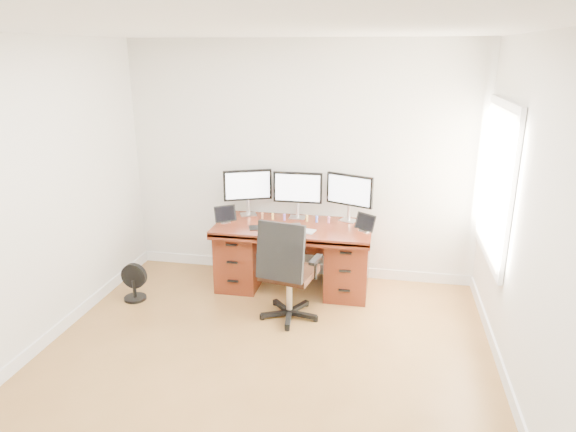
% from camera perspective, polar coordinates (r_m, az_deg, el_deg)
% --- Properties ---
extents(ground, '(4.50, 4.50, 0.00)m').
position_cam_1_polar(ground, '(4.36, -3.94, -18.10)').
color(ground, olive).
rests_on(ground, ground).
extents(back_wall, '(4.00, 0.10, 2.70)m').
position_cam_1_polar(back_wall, '(5.86, 1.40, 5.94)').
color(back_wall, silver).
rests_on(back_wall, ground).
extents(right_wall, '(0.10, 4.50, 2.70)m').
position_cam_1_polar(right_wall, '(3.86, 26.10, -2.25)').
color(right_wall, silver).
rests_on(right_wall, ground).
extents(desk, '(1.70, 0.80, 0.75)m').
position_cam_1_polar(desk, '(5.74, 0.63, -4.22)').
color(desk, '#572011').
rests_on(desk, ground).
extents(office_chair, '(0.66, 0.66, 1.06)m').
position_cam_1_polar(office_chair, '(5.09, -0.06, -7.89)').
color(office_chair, black).
rests_on(office_chair, ground).
extents(floor_fan, '(0.28, 0.24, 0.41)m').
position_cam_1_polar(floor_fan, '(5.78, -16.76, -7.11)').
color(floor_fan, black).
rests_on(floor_fan, ground).
extents(monitor_left, '(0.52, 0.24, 0.53)m').
position_cam_1_polar(monitor_left, '(5.87, -4.51, 3.26)').
color(monitor_left, silver).
rests_on(monitor_left, desk).
extents(monitor_center, '(0.55, 0.14, 0.53)m').
position_cam_1_polar(monitor_center, '(5.75, 1.08, 3.00)').
color(monitor_center, silver).
rests_on(monitor_center, desk).
extents(monitor_right, '(0.52, 0.24, 0.53)m').
position_cam_1_polar(monitor_right, '(5.68, 6.85, 2.69)').
color(monitor_right, silver).
rests_on(monitor_right, desk).
extents(tablet_left, '(0.24, 0.19, 0.19)m').
position_cam_1_polar(tablet_left, '(5.70, -7.02, 0.10)').
color(tablet_left, silver).
rests_on(tablet_left, desk).
extents(tablet_right, '(0.23, 0.20, 0.19)m').
position_cam_1_polar(tablet_right, '(5.44, 8.56, -0.83)').
color(tablet_right, silver).
rests_on(tablet_right, desk).
extents(keyboard, '(0.31, 0.20, 0.01)m').
position_cam_1_polar(keyboard, '(5.38, 0.02, -1.70)').
color(keyboard, white).
rests_on(keyboard, desk).
extents(trackpad, '(0.17, 0.17, 0.01)m').
position_cam_1_polar(trackpad, '(5.39, 2.22, -1.71)').
color(trackpad, silver).
rests_on(trackpad, desk).
extents(drawing_tablet, '(0.28, 0.23, 0.01)m').
position_cam_1_polar(drawing_tablet, '(5.51, -3.06, -1.28)').
color(drawing_tablet, black).
rests_on(drawing_tablet, desk).
extents(phone, '(0.15, 0.11, 0.01)m').
position_cam_1_polar(phone, '(5.60, 0.71, -0.94)').
color(phone, black).
rests_on(phone, desk).
extents(figurine_brown, '(0.03, 0.03, 0.08)m').
position_cam_1_polar(figurine_brown, '(5.79, -2.89, 0.08)').
color(figurine_brown, '#955F40').
rests_on(figurine_brown, desk).
extents(figurine_orange, '(0.03, 0.03, 0.08)m').
position_cam_1_polar(figurine_orange, '(5.77, -1.71, 0.01)').
color(figurine_orange, '#F8C451').
rests_on(figurine_orange, desk).
extents(figurine_purple, '(0.03, 0.03, 0.08)m').
position_cam_1_polar(figurine_purple, '(5.74, -0.40, -0.07)').
color(figurine_purple, '#8B61D3').
rests_on(figurine_purple, desk).
extents(figurine_yellow, '(0.03, 0.03, 0.08)m').
position_cam_1_polar(figurine_yellow, '(5.70, 2.12, -0.22)').
color(figurine_yellow, '#E4C55B').
rests_on(figurine_yellow, desk).
extents(figurine_blue, '(0.03, 0.03, 0.08)m').
position_cam_1_polar(figurine_blue, '(5.68, 3.21, -0.28)').
color(figurine_blue, '#5166EB').
rests_on(figurine_blue, desk).
extents(figurine_pink, '(0.03, 0.03, 0.08)m').
position_cam_1_polar(figurine_pink, '(5.67, 4.55, -0.36)').
color(figurine_pink, pink).
rests_on(figurine_pink, desk).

